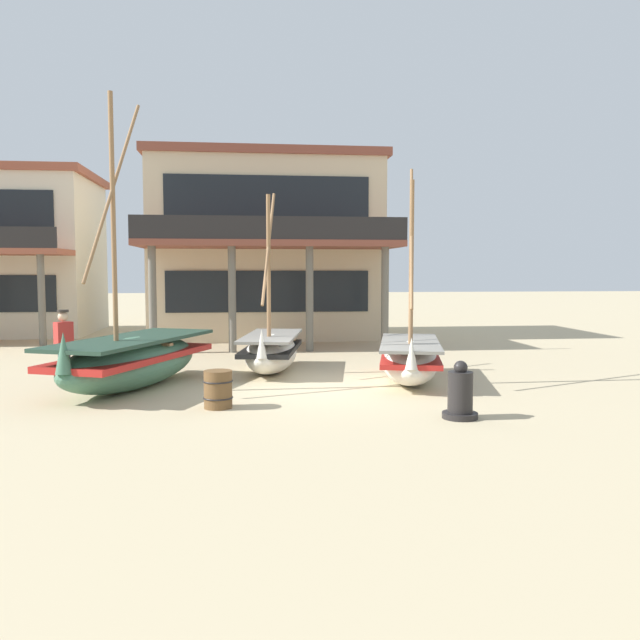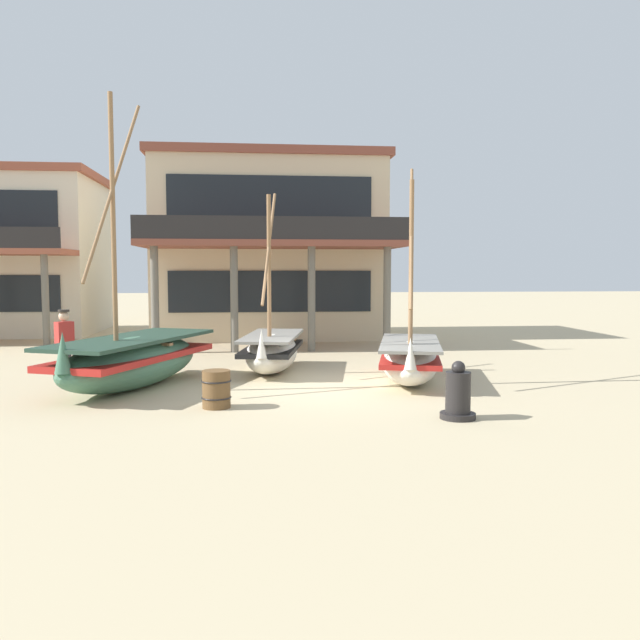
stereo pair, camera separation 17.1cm
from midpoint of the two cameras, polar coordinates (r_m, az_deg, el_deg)
name	(u,v)px [view 2 (the right image)]	position (r m, az deg, el deg)	size (l,w,h in m)	color
ground_plane	(325,388)	(14.04, 0.77, -6.02)	(120.00, 120.00, 0.00)	tan
fishing_boat_near_left	(410,359)	(14.86, 8.29, -3.42)	(2.12, 3.90, 4.89)	silver
fishing_boat_centre_large	(132,359)	(14.50, -15.98, -3.38)	(3.27, 4.90, 6.13)	#427056
fishing_boat_far_right	(272,350)	(16.21, -3.97, -2.71)	(1.82, 3.58, 4.51)	silver
fisherman_by_hull	(65,348)	(15.21, -21.35, -2.34)	(0.41, 0.41, 1.68)	#33333D
capstan_winch	(458,396)	(11.38, 12.53, -6.54)	(0.61, 0.61, 1.00)	black
wooden_barrel	(216,389)	(12.12, -8.76, -6.06)	(0.56, 0.56, 0.70)	brown
harbor_building_main	(269,247)	(25.22, -4.36, 6.44)	(8.76, 8.48, 6.87)	beige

